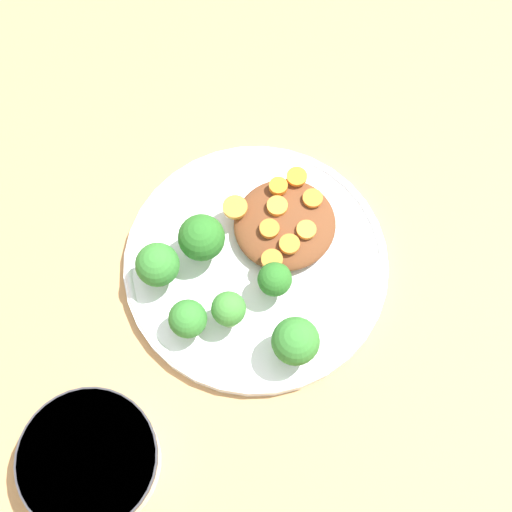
% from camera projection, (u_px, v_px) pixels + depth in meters
% --- Properties ---
extents(ground_plane, '(4.00, 4.00, 0.00)m').
position_uv_depth(ground_plane, '(256.00, 267.00, 0.74)').
color(ground_plane, tan).
extents(plate, '(0.27, 0.27, 0.02)m').
position_uv_depth(plate, '(256.00, 263.00, 0.73)').
color(plate, white).
rests_on(plate, ground_plane).
extents(dip_bowl, '(0.13, 0.13, 0.04)m').
position_uv_depth(dip_bowl, '(90.00, 460.00, 0.64)').
color(dip_bowl, white).
rests_on(dip_bowl, ground_plane).
extents(stew_mound, '(0.10, 0.10, 0.02)m').
position_uv_depth(stew_mound, '(285.00, 224.00, 0.72)').
color(stew_mound, brown).
rests_on(stew_mound, plate).
extents(broccoli_floret_0, '(0.03, 0.03, 0.05)m').
position_uv_depth(broccoli_floret_0, '(229.00, 310.00, 0.67)').
color(broccoli_floret_0, '#7FA85B').
rests_on(broccoli_floret_0, plate).
extents(broccoli_floret_1, '(0.05, 0.05, 0.06)m').
position_uv_depth(broccoli_floret_1, '(202.00, 238.00, 0.69)').
color(broccoli_floret_1, '#7FA85B').
rests_on(broccoli_floret_1, plate).
extents(broccoli_floret_2, '(0.05, 0.05, 0.06)m').
position_uv_depth(broccoli_floret_2, '(295.00, 342.00, 0.66)').
color(broccoli_floret_2, '#759E51').
rests_on(broccoli_floret_2, plate).
extents(broccoli_floret_3, '(0.03, 0.03, 0.05)m').
position_uv_depth(broccoli_floret_3, '(270.00, 282.00, 0.68)').
color(broccoli_floret_3, '#7FA85B').
rests_on(broccoli_floret_3, plate).
extents(broccoli_floret_4, '(0.04, 0.04, 0.05)m').
position_uv_depth(broccoli_floret_4, '(188.00, 320.00, 0.67)').
color(broccoli_floret_4, '#7FA85B').
rests_on(broccoli_floret_4, plate).
extents(broccoli_floret_5, '(0.04, 0.04, 0.06)m').
position_uv_depth(broccoli_floret_5, '(158.00, 265.00, 0.69)').
color(broccoli_floret_5, '#7FA85B').
rests_on(broccoli_floret_5, plate).
extents(carrot_slice_0, '(0.02, 0.02, 0.01)m').
position_uv_depth(carrot_slice_0, '(269.00, 229.00, 0.71)').
color(carrot_slice_0, orange).
rests_on(carrot_slice_0, stew_mound).
extents(carrot_slice_1, '(0.02, 0.02, 0.00)m').
position_uv_depth(carrot_slice_1, '(306.00, 230.00, 0.71)').
color(carrot_slice_1, orange).
rests_on(carrot_slice_1, stew_mound).
extents(carrot_slice_2, '(0.02, 0.02, 0.01)m').
position_uv_depth(carrot_slice_2, '(277.00, 206.00, 0.71)').
color(carrot_slice_2, orange).
rests_on(carrot_slice_2, stew_mound).
extents(carrot_slice_3, '(0.03, 0.03, 0.00)m').
position_uv_depth(carrot_slice_3, '(235.00, 207.00, 0.71)').
color(carrot_slice_3, orange).
rests_on(carrot_slice_3, stew_mound).
extents(carrot_slice_4, '(0.02, 0.02, 0.01)m').
position_uv_depth(carrot_slice_4, '(272.00, 260.00, 0.69)').
color(carrot_slice_4, orange).
rests_on(carrot_slice_4, stew_mound).
extents(carrot_slice_5, '(0.02, 0.02, 0.00)m').
position_uv_depth(carrot_slice_5, '(313.00, 198.00, 0.72)').
color(carrot_slice_5, orange).
rests_on(carrot_slice_5, stew_mound).
extents(carrot_slice_6, '(0.02, 0.02, 0.00)m').
position_uv_depth(carrot_slice_6, '(289.00, 244.00, 0.70)').
color(carrot_slice_6, orange).
rests_on(carrot_slice_6, stew_mound).
extents(carrot_slice_7, '(0.02, 0.02, 0.01)m').
position_uv_depth(carrot_slice_7, '(278.00, 186.00, 0.72)').
color(carrot_slice_7, orange).
rests_on(carrot_slice_7, stew_mound).
extents(carrot_slice_8, '(0.02, 0.02, 0.00)m').
position_uv_depth(carrot_slice_8, '(297.00, 177.00, 0.73)').
color(carrot_slice_8, orange).
rests_on(carrot_slice_8, stew_mound).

